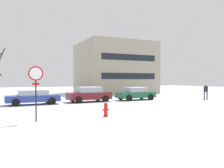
{
  "coord_description": "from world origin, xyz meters",
  "views": [
    {
      "loc": [
        -2.74,
        -14.07,
        2.2
      ],
      "look_at": [
        5.96,
        4.58,
        1.84
      ],
      "focal_mm": 36.85,
      "sensor_mm": 36.0,
      "label": 1
    }
  ],
  "objects_px": {
    "parked_car_maroon": "(89,94)",
    "pedestrian_crossing": "(206,91)",
    "fire_hydrant": "(106,109)",
    "parked_car_green": "(136,93)",
    "stop_sign": "(36,83)",
    "parked_car_blue": "(33,97)"
  },
  "relations": [
    {
      "from": "parked_car_maroon",
      "to": "pedestrian_crossing",
      "type": "relative_size",
      "value": 2.53
    },
    {
      "from": "fire_hydrant",
      "to": "parked_car_maroon",
      "type": "distance_m",
      "value": 9.54
    },
    {
      "from": "fire_hydrant",
      "to": "pedestrian_crossing",
      "type": "xyz_separation_m",
      "value": [
        14.84,
        6.16,
        0.56
      ]
    },
    {
      "from": "parked_car_green",
      "to": "pedestrian_crossing",
      "type": "bearing_deg",
      "value": -22.51
    },
    {
      "from": "fire_hydrant",
      "to": "parked_car_green",
      "type": "xyz_separation_m",
      "value": [
        7.57,
        9.17,
        0.28
      ]
    },
    {
      "from": "stop_sign",
      "to": "pedestrian_crossing",
      "type": "bearing_deg",
      "value": 18.09
    },
    {
      "from": "parked_car_green",
      "to": "pedestrian_crossing",
      "type": "relative_size",
      "value": 2.53
    },
    {
      "from": "stop_sign",
      "to": "parked_car_blue",
      "type": "height_order",
      "value": "stop_sign"
    },
    {
      "from": "parked_car_blue",
      "to": "pedestrian_crossing",
      "type": "distance_m",
      "value": 18.27
    },
    {
      "from": "pedestrian_crossing",
      "to": "parked_car_maroon",
      "type": "bearing_deg",
      "value": 166.16
    },
    {
      "from": "parked_car_green",
      "to": "pedestrian_crossing",
      "type": "xyz_separation_m",
      "value": [
        7.27,
        -3.01,
        0.28
      ]
    },
    {
      "from": "pedestrian_crossing",
      "to": "fire_hydrant",
      "type": "bearing_deg",
      "value": -157.44
    },
    {
      "from": "parked_car_blue",
      "to": "fire_hydrant",
      "type": "bearing_deg",
      "value": -70.27
    },
    {
      "from": "parked_car_maroon",
      "to": "parked_car_green",
      "type": "distance_m",
      "value": 5.4
    },
    {
      "from": "parked_car_maroon",
      "to": "parked_car_blue",
      "type": "bearing_deg",
      "value": -176.63
    },
    {
      "from": "stop_sign",
      "to": "parked_car_maroon",
      "type": "height_order",
      "value": "stop_sign"
    },
    {
      "from": "fire_hydrant",
      "to": "parked_car_green",
      "type": "distance_m",
      "value": 11.9
    },
    {
      "from": "stop_sign",
      "to": "pedestrian_crossing",
      "type": "distance_m",
      "value": 19.84
    },
    {
      "from": "stop_sign",
      "to": "parked_car_blue",
      "type": "xyz_separation_m",
      "value": [
        0.78,
        8.95,
        -1.36
      ]
    },
    {
      "from": "parked_car_blue",
      "to": "pedestrian_crossing",
      "type": "height_order",
      "value": "pedestrian_crossing"
    },
    {
      "from": "fire_hydrant",
      "to": "parked_car_green",
      "type": "bearing_deg",
      "value": 50.46
    },
    {
      "from": "stop_sign",
      "to": "fire_hydrant",
      "type": "height_order",
      "value": "stop_sign"
    }
  ]
}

